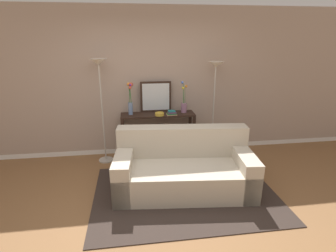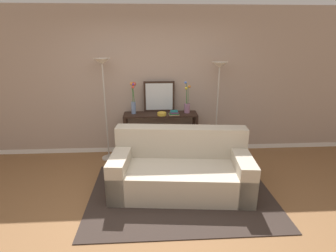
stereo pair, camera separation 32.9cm
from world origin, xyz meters
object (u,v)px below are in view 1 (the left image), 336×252
Objects in this scene: wall_mirror at (156,97)px; vase_short_flowers at (184,105)px; couch at (184,169)px; console_table at (158,127)px; fruit_bowl at (160,114)px; floor_lamp_right at (215,83)px; vase_tall_flowers at (130,100)px; book_row_under_console at (140,154)px; floor_lamp_left at (100,83)px; book_stack at (172,113)px.

vase_short_flowers is (0.50, -0.12, -0.13)m from wall_mirror.
couch is 1.54× the size of console_table.
floor_lamp_right is at bearing 3.71° from fruit_bowl.
fruit_bowl is (-0.23, 1.05, 0.56)m from couch.
floor_lamp_right reaches higher than wall_mirror.
vase_tall_flowers is (-1.50, 0.08, -0.27)m from floor_lamp_right.
couch is at bearing -77.55° from fruit_bowl.
couch reaches higher than book_row_under_console.
fruit_bowl reaches higher than couch.
couch reaches higher than console_table.
wall_mirror is 0.98× the size of vase_short_flowers.
couch is at bearing -77.80° from console_table.
fruit_bowl is at bearing -17.32° from book_row_under_console.
floor_lamp_left is 1.14m from fruit_bowl.
floor_lamp_left is at bearing 137.54° from couch.
book_stack is at bearing -44.88° from wall_mirror.
book_row_under_console is at bearing 177.98° from floor_lamp_right.
fruit_bowl is at bearing -80.23° from console_table.
wall_mirror is (-0.27, 1.32, 0.81)m from couch.
vase_short_flowers reaches higher than fruit_bowl.
vase_tall_flowers is at bearing 121.47° from couch.
floor_lamp_right is at bearing -2.69° from console_table.
floor_lamp_left is 1.99m from floor_lamp_right.
floor_lamp_right is at bearing -10.85° from wall_mirror.
fruit_bowl is at bearing -177.34° from book_stack.
floor_lamp_left is at bearing -176.79° from vase_short_flowers.
floor_lamp_left reaches higher than vase_tall_flowers.
couch is 1.17× the size of floor_lamp_right.
floor_lamp_right is 3.13× the size of wall_mirror.
vase_tall_flowers reaches higher than wall_mirror.
fruit_bowl is at bearing -3.75° from floor_lamp_left.
wall_mirror is (-1.04, 0.20, -0.26)m from floor_lamp_right.
vase_tall_flowers is 3.60× the size of fruit_bowl.
wall_mirror is at bearing 169.15° from floor_lamp_right.
floor_lamp_right is at bearing 55.50° from couch.
floor_lamp_right is at bearing -8.62° from vase_short_flowers.
book_stack is at bearing -10.04° from book_row_under_console.
console_table is at bearing -83.56° from wall_mirror.
floor_lamp_right reaches higher than console_table.
floor_lamp_left reaches higher than book_row_under_console.
wall_mirror reaches higher than fruit_bowl.
wall_mirror is (-0.02, 0.15, 0.54)m from console_table.
couch is at bearing -100.90° from vase_short_flowers.
vase_short_flowers is at bearing 29.02° from book_stack.
wall_mirror is at bearing 135.12° from book_stack.
vase_short_flowers is at bearing 0.22° from vase_tall_flowers.
vase_short_flowers is (-0.54, 0.08, -0.39)m from floor_lamp_right.
couch is at bearing -62.99° from book_row_under_console.
fruit_bowl is at bearing -176.29° from floor_lamp_right.
wall_mirror reaches higher than book_stack.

